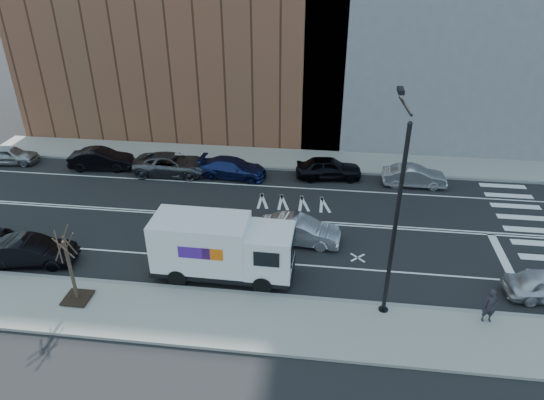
% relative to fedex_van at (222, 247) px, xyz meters
% --- Properties ---
extents(ground, '(120.00, 120.00, 0.00)m').
position_rel_fedex_van_xyz_m(ground, '(0.74, 5.60, -1.66)').
color(ground, black).
rests_on(ground, ground).
extents(sidewalk_near, '(44.00, 3.60, 0.15)m').
position_rel_fedex_van_xyz_m(sidewalk_near, '(0.74, -3.20, -1.58)').
color(sidewalk_near, gray).
rests_on(sidewalk_near, ground).
extents(sidewalk_far, '(44.00, 3.60, 0.15)m').
position_rel_fedex_van_xyz_m(sidewalk_far, '(0.74, 14.40, -1.58)').
color(sidewalk_far, gray).
rests_on(sidewalk_far, ground).
extents(curb_near, '(44.00, 0.25, 0.17)m').
position_rel_fedex_van_xyz_m(curb_near, '(0.74, -1.40, -1.57)').
color(curb_near, gray).
rests_on(curb_near, ground).
extents(curb_far, '(44.00, 0.25, 0.17)m').
position_rel_fedex_van_xyz_m(curb_far, '(0.74, 12.60, -1.57)').
color(curb_far, gray).
rests_on(curb_far, ground).
extents(crosswalk, '(3.00, 14.00, 0.01)m').
position_rel_fedex_van_xyz_m(crosswalk, '(16.74, 5.60, -1.65)').
color(crosswalk, white).
rests_on(crosswalk, ground).
extents(road_markings, '(40.00, 8.60, 0.01)m').
position_rel_fedex_van_xyz_m(road_markings, '(0.74, 5.60, -1.65)').
color(road_markings, white).
rests_on(road_markings, ground).
extents(streetlight, '(0.44, 4.02, 9.34)m').
position_rel_fedex_van_xyz_m(streetlight, '(7.74, -1.31, 3.42)').
color(streetlight, black).
rests_on(streetlight, ground).
extents(street_tree, '(1.20, 1.20, 3.75)m').
position_rel_fedex_van_xyz_m(street_tree, '(-6.26, -2.80, -0.21)').
color(street_tree, black).
rests_on(street_tree, ground).
extents(fedex_van, '(6.95, 2.56, 3.16)m').
position_rel_fedex_van_xyz_m(fedex_van, '(0.00, 0.00, 0.00)').
color(fedex_van, black).
rests_on(fedex_van, ground).
extents(far_parked_a, '(4.09, 1.99, 1.35)m').
position_rel_fedex_van_xyz_m(far_parked_a, '(-18.46, 11.26, -0.98)').
color(far_parked_a, '#98999C').
rests_on(far_parked_a, ground).
extents(far_parked_b, '(4.62, 2.00, 1.48)m').
position_rel_fedex_van_xyz_m(far_parked_b, '(-11.35, 11.24, -0.92)').
color(far_parked_b, black).
rests_on(far_parked_b, ground).
extents(far_parked_c, '(5.37, 2.63, 1.47)m').
position_rel_fedex_van_xyz_m(far_parked_c, '(-6.05, 11.03, -0.92)').
color(far_parked_c, '#4E5056').
rests_on(far_parked_c, ground).
extents(far_parked_d, '(4.86, 2.32, 1.37)m').
position_rel_fedex_van_xyz_m(far_parked_d, '(-1.66, 11.07, -0.97)').
color(far_parked_d, navy).
rests_on(far_parked_d, ground).
extents(far_parked_e, '(4.68, 2.31, 1.53)m').
position_rel_fedex_van_xyz_m(far_parked_e, '(4.97, 11.67, -0.89)').
color(far_parked_e, black).
rests_on(far_parked_e, ground).
extents(far_parked_f, '(4.22, 1.52, 1.39)m').
position_rel_fedex_van_xyz_m(far_parked_f, '(10.71, 11.24, -0.96)').
color(far_parked_f, '#9C9DA1').
rests_on(far_parked_f, ground).
extents(driving_sedan, '(4.61, 1.97, 1.48)m').
position_rel_fedex_van_xyz_m(driving_sedan, '(3.53, 3.43, -0.92)').
color(driving_sedan, silver).
rests_on(driving_sedan, ground).
extents(near_parked_rear_a, '(4.63, 2.12, 1.47)m').
position_rel_fedex_van_xyz_m(near_parked_rear_a, '(-9.95, -0.25, -0.92)').
color(near_parked_rear_a, black).
rests_on(near_parked_rear_a, ground).
extents(pedestrian, '(0.64, 0.46, 1.65)m').
position_rel_fedex_van_xyz_m(pedestrian, '(12.16, -1.95, -0.68)').
color(pedestrian, '#262329').
rests_on(pedestrian, sidewalk_near).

